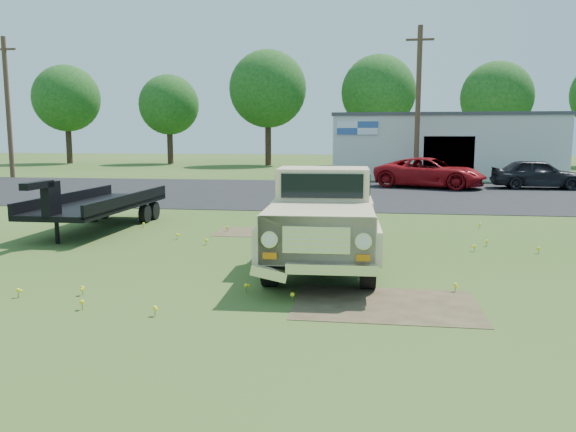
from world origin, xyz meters
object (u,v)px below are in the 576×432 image
at_px(flatbed_trailer, 99,201).
at_px(vintage_pickup_truck, 323,217).
at_px(dark_sedan, 537,174).
at_px(red_pickup, 430,173).

bearing_deg(flatbed_trailer, vintage_pickup_truck, -28.28).
bearing_deg(dark_sedan, vintage_pickup_truck, 153.79).
height_order(vintage_pickup_truck, dark_sedan, vintage_pickup_truck).
relative_size(vintage_pickup_truck, flatbed_trailer, 0.95).
bearing_deg(vintage_pickup_truck, red_pickup, 75.25).
bearing_deg(dark_sedan, red_pickup, 93.35).
distance_m(flatbed_trailer, red_pickup, 18.50).
bearing_deg(red_pickup, vintage_pickup_truck, -172.58).
relative_size(vintage_pickup_truck, dark_sedan, 1.28).
relative_size(vintage_pickup_truck, red_pickup, 1.02).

